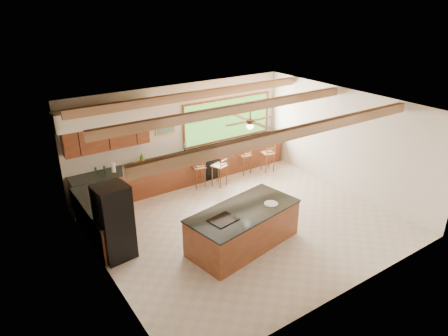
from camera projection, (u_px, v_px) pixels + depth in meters
ground at (244, 222)px, 10.31m from camera, size 7.20×7.20×0.00m
room_shell at (225, 135)px, 9.83m from camera, size 7.27×6.54×3.02m
counter_run at (170, 179)px, 11.62m from camera, size 7.12×3.10×1.26m
island at (243, 227)px, 9.19m from camera, size 2.83×1.69×0.94m
refrigerator at (114, 222)px, 8.61m from camera, size 0.74×0.73×1.75m
bar_stool_a at (199, 168)px, 11.93m from camera, size 0.42×0.42×1.05m
bar_stool_b at (220, 167)px, 11.95m from camera, size 0.50×0.50×1.10m
bar_stool_c at (245, 156)px, 12.81m from camera, size 0.41×0.41×1.07m
bar_stool_d at (269, 154)px, 12.99m from camera, size 0.43×0.43×1.05m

